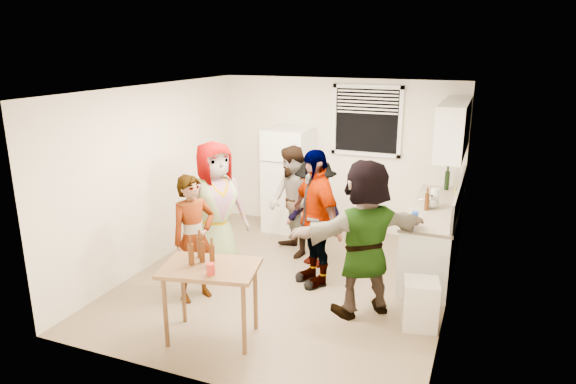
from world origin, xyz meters
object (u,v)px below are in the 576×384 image
at_px(kettle, 431,208).
at_px(blue_cup, 415,220).
at_px(red_cup, 211,274).
at_px(beer_bottle_table, 212,264).
at_px(guest_grey, 218,273).
at_px(beer_bottle_counter, 426,210).
at_px(guest_orange, 361,311).
at_px(guest_back_left, 292,253).
at_px(guest_black, 314,282).
at_px(guest_back_right, 314,264).
at_px(serving_table, 213,337).
at_px(trash_bin, 420,306).
at_px(refrigerator, 288,180).
at_px(wine_bottle, 446,190).
at_px(guest_stripe, 197,297).

height_order(kettle, blue_cup, kettle).
bearing_deg(red_cup, blue_cup, 52.74).
relative_size(beer_bottle_table, guest_grey, 0.12).
xyz_separation_m(beer_bottle_counter, guest_orange, (-0.50, -1.34, -0.90)).
distance_m(guest_back_left, guest_black, 0.99).
bearing_deg(guest_back_right, beer_bottle_counter, 32.48).
bearing_deg(serving_table, guest_black, 71.04).
height_order(kettle, trash_bin, kettle).
xyz_separation_m(guest_black, guest_orange, (0.77, -0.51, 0.00)).
height_order(guest_grey, guest_black, guest_grey).
distance_m(guest_back_left, guest_orange, 1.89).
distance_m(refrigerator, guest_black, 2.25).
height_order(beer_bottle_counter, trash_bin, beer_bottle_counter).
xyz_separation_m(wine_bottle, guest_back_left, (-2.04, -1.17, -0.90)).
bearing_deg(serving_table, refrigerator, 98.45).
distance_m(trash_bin, guest_grey, 2.78).
distance_m(wine_bottle, guest_stripe, 4.01).
xyz_separation_m(beer_bottle_counter, red_cup, (-1.73, -2.64, -0.08)).
xyz_separation_m(wine_bottle, guest_orange, (-0.65, -2.46, -0.90)).
relative_size(guest_stripe, guest_back_right, 1.02).
height_order(refrigerator, beer_bottle_counter, refrigerator).
bearing_deg(trash_bin, guest_black, 157.23).
bearing_deg(guest_orange, guest_back_left, -83.78).
bearing_deg(guest_stripe, red_cup, -110.85).
relative_size(refrigerator, guest_stripe, 1.09).
relative_size(trash_bin, beer_bottle_table, 2.56).
xyz_separation_m(kettle, guest_grey, (-2.63, -1.16, -0.90)).
bearing_deg(guest_orange, serving_table, -0.34).
height_order(kettle, guest_orange, kettle).
relative_size(serving_table, guest_grey, 0.53).
distance_m(guest_back_right, guest_orange, 1.43).
distance_m(serving_table, guest_stripe, 0.95).
xyz_separation_m(guest_grey, guest_back_left, (0.69, 1.01, 0.00)).
xyz_separation_m(kettle, guest_back_left, (-1.94, -0.15, -0.90)).
relative_size(refrigerator, guest_orange, 0.93).
distance_m(beer_bottle_table, red_cup, 0.25).
height_order(serving_table, guest_stripe, serving_table).
bearing_deg(beer_bottle_counter, wine_bottle, 82.39).
bearing_deg(wine_bottle, kettle, -95.62).
relative_size(refrigerator, guest_black, 0.95).
height_order(beer_bottle_counter, beer_bottle_table, beer_bottle_counter).
height_order(serving_table, guest_grey, serving_table).
relative_size(trash_bin, guest_black, 0.31).
height_order(refrigerator, guest_back_left, refrigerator).
xyz_separation_m(blue_cup, guest_grey, (-2.50, -0.59, -0.90)).
height_order(serving_table, beer_bottle_table, beer_bottle_table).
bearing_deg(guest_black, beer_bottle_counter, 74.81).
bearing_deg(serving_table, beer_bottle_counter, 53.38).
bearing_deg(guest_grey, guest_black, -46.57).
distance_m(kettle, wine_bottle, 1.02).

